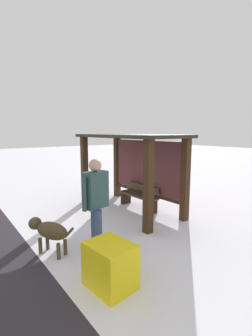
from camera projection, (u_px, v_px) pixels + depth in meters
The scene contains 6 objects.
ground_plane at pixel (129, 210), 7.08m from camera, with size 60.00×60.00×0.00m, color white.
bus_shelter at pixel (135, 156), 6.97m from camera, with size 3.39×1.67×2.23m.
bench_left_inside at pixel (139, 197), 7.26m from camera, with size 1.42×0.38×0.70m.
person_walking at pixel (96, 197), 4.52m from camera, with size 0.53×0.64×1.81m.
dog at pixel (49, 231), 4.52m from camera, with size 1.01×0.59×0.65m.
grit_bin at pixel (110, 265), 3.55m from camera, with size 0.70×0.56×0.68m, color yellow.
Camera 1 is at (5.34, -4.24, 2.31)m, focal length 25.55 mm.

